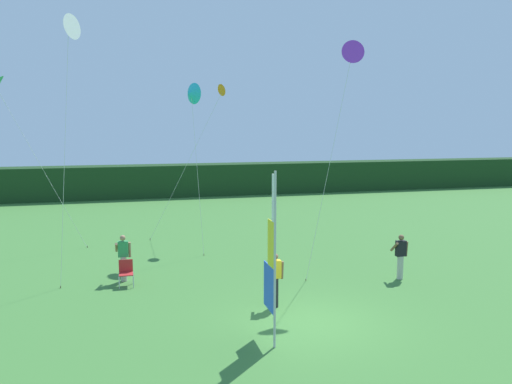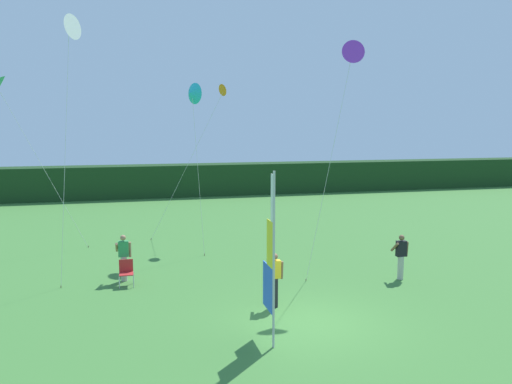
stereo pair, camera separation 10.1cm
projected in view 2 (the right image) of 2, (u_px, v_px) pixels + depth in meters
ground_plane at (310, 322)px, 14.76m from camera, size 120.00×120.00×0.00m
distant_treeline at (191, 180)px, 40.86m from camera, size 80.00×2.40×2.46m
banner_flag at (271, 262)px, 13.09m from camera, size 0.06×1.03×4.49m
person_near_banner at (124, 256)px, 18.53m from camera, size 0.55×0.48×1.69m
person_mid_field at (401, 256)px, 18.74m from camera, size 0.55×0.48×1.64m
person_far_left at (275, 278)px, 15.86m from camera, size 0.55×0.48×1.70m
folding_chair at (126, 271)px, 18.09m from camera, size 0.51×0.51×0.89m
kite_green_diamond_0 at (1, 95)px, 21.88m from camera, size 3.76×0.84×7.61m
kite_orange_delta_1 at (224, 91)px, 25.01m from camera, size 3.95×0.68×7.58m
kite_white_delta_2 at (69, 28)px, 17.78m from camera, size 1.00×1.50×9.36m
kite_cyan_delta_3 at (192, 94)px, 22.35m from camera, size 0.76×1.63×7.39m
kite_purple_delta_4 at (352, 54)px, 18.02m from camera, size 2.07×0.56×8.50m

